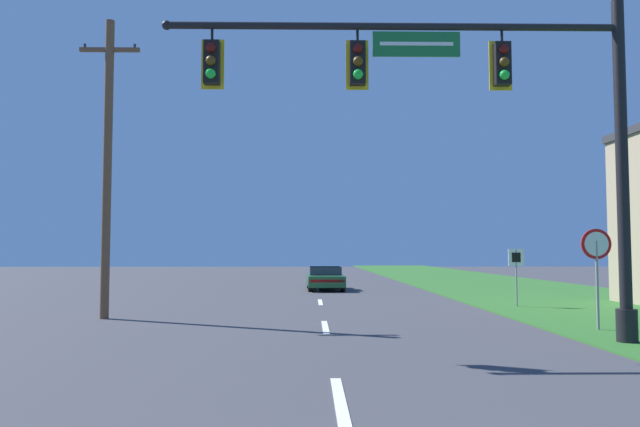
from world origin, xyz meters
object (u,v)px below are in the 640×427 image
signal_mast (493,118)px  stop_sign (597,256)px  utility_pole_near (107,162)px  car_ahead (325,278)px  route_sign_post (516,264)px

signal_mast → stop_sign: size_ratio=4.10×
stop_sign → utility_pole_near: utility_pole_near is taller
car_ahead → utility_pole_near: bearing=-116.5°
signal_mast → route_sign_post: (3.33, 8.71, -3.35)m
signal_mast → car_ahead: (-3.22, 18.97, -4.27)m
route_sign_post → stop_sign: bearing=-91.4°
signal_mast → utility_pole_near: utility_pole_near is taller
signal_mast → route_sign_post: 9.91m
signal_mast → car_ahead: bearing=99.6°
car_ahead → route_sign_post: size_ratio=2.16×
stop_sign → utility_pole_near: (-13.23, 3.10, 2.78)m
car_ahead → stop_sign: size_ratio=1.75×
car_ahead → utility_pole_near: size_ratio=0.49×
car_ahead → route_sign_post: (6.55, -10.27, 0.92)m
stop_sign → car_ahead: bearing=110.8°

